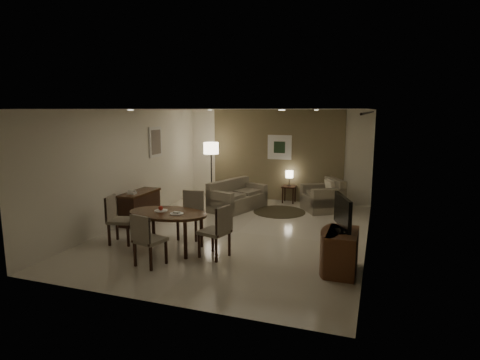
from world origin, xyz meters
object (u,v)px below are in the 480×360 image
at_px(tv_cabinet, 342,252).
at_px(side_table, 289,194).
at_px(dining_table, 168,231).
at_px(console_desk, 140,207).
at_px(chair_left, 122,220).
at_px(chair_right, 214,231).
at_px(armchair, 322,195).
at_px(sofa, 238,195).
at_px(floor_lamp, 211,172).
at_px(chair_near, 150,239).
at_px(chair_far, 190,216).

xyz_separation_m(tv_cabinet, side_table, (-1.94, 4.75, -0.10)).
bearing_deg(dining_table, console_desk, 137.28).
relative_size(chair_left, chair_right, 0.99).
bearing_deg(chair_left, side_table, -40.44).
distance_m(chair_right, side_table, 4.82).
xyz_separation_m(chair_left, chair_right, (2.07, -0.10, 0.01)).
bearing_deg(armchair, sofa, -106.28).
xyz_separation_m(dining_table, armchair, (2.40, 4.08, 0.06)).
relative_size(chair_left, floor_lamp, 0.56).
xyz_separation_m(tv_cabinet, floor_lamp, (-4.20, 4.25, 0.52)).
bearing_deg(sofa, dining_table, -164.30).
bearing_deg(side_table, dining_table, -105.86).
bearing_deg(armchair, chair_near, -56.70).
xyz_separation_m(tv_cabinet, chair_left, (-4.36, 0.04, 0.14)).
bearing_deg(chair_near, chair_right, -127.32).
bearing_deg(floor_lamp, sofa, -34.44).
xyz_separation_m(dining_table, chair_far, (0.09, 0.77, 0.12)).
distance_m(console_desk, chair_far, 1.84).
bearing_deg(chair_near, chair_left, -22.37).
xyz_separation_m(tv_cabinet, chair_far, (-3.20, 0.79, 0.14)).
bearing_deg(chair_right, sofa, -151.62).
height_order(armchair, side_table, armchair).
relative_size(chair_far, floor_lamp, 0.56).
relative_size(tv_cabinet, side_table, 1.82).
bearing_deg(chair_left, armchair, -53.82).
relative_size(tv_cabinet, chair_left, 0.92).
relative_size(chair_left, sofa, 0.59).
bearing_deg(armchair, chair_far, -66.52).
height_order(dining_table, chair_left, chair_left).
bearing_deg(tv_cabinet, dining_table, 179.66).
bearing_deg(console_desk, tv_cabinet, -17.05).
xyz_separation_m(side_table, floor_lamp, (-2.25, -0.50, 0.63)).
bearing_deg(armchair, floor_lamp, -124.21).
bearing_deg(armchair, chair_right, -50.19).
height_order(console_desk, floor_lamp, floor_lamp).
height_order(console_desk, dining_table, console_desk).
relative_size(dining_table, floor_lamp, 0.91).
distance_m(chair_near, chair_far, 1.59).
bearing_deg(dining_table, chair_left, 178.66).
bearing_deg(chair_left, dining_table, -104.56).
distance_m(chair_near, floor_lamp, 5.16).
relative_size(console_desk, chair_far, 1.22).
distance_m(chair_far, chair_right, 1.24).
relative_size(chair_right, floor_lamp, 0.57).
distance_m(dining_table, chair_far, 0.78).
bearing_deg(sofa, chair_left, 178.70).
bearing_deg(floor_lamp, chair_near, -78.68).
relative_size(tv_cabinet, armchair, 0.93).
bearing_deg(chair_near, chair_far, -76.29).
bearing_deg(dining_table, chair_near, -82.85).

